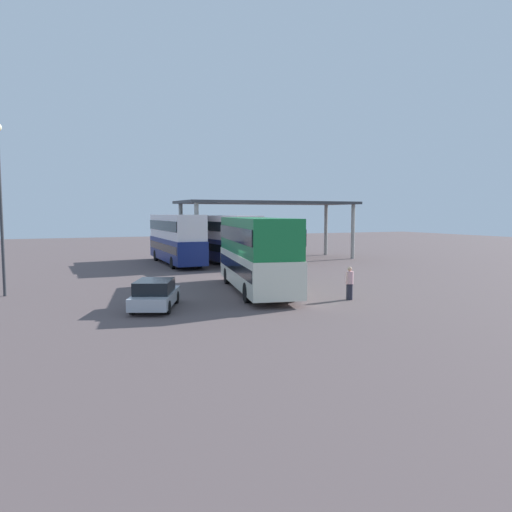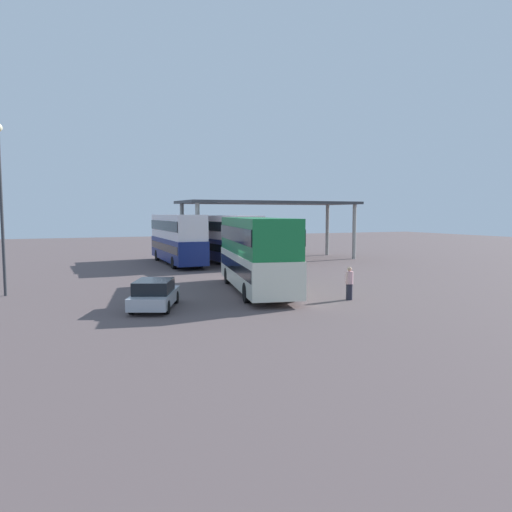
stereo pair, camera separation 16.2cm
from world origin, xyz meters
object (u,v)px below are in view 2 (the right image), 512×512
(double_decker_main, at_px, (256,251))
(pedestrian_waiting, at_px, (349,283))
(parked_hatchback, at_px, (155,294))
(double_decker_near_canopy, at_px, (177,237))
(double_decker_mid_row, at_px, (226,238))
(lamppost_tall, at_px, (1,191))

(double_decker_main, height_order, pedestrian_waiting, double_decker_main)
(parked_hatchback, height_order, double_decker_near_canopy, double_decker_near_canopy)
(parked_hatchback, height_order, pedestrian_waiting, pedestrian_waiting)
(parked_hatchback, height_order, double_decker_mid_row, double_decker_mid_row)
(parked_hatchback, distance_m, lamppost_tall, 10.55)
(double_decker_main, bearing_deg, double_decker_mid_row, -1.69)
(double_decker_near_canopy, height_order, pedestrian_waiting, double_decker_near_canopy)
(lamppost_tall, bearing_deg, pedestrian_waiting, -27.39)
(lamppost_tall, bearing_deg, parked_hatchback, -45.47)
(parked_hatchback, relative_size, double_decker_near_canopy, 0.37)
(pedestrian_waiting, bearing_deg, parked_hatchback, 20.39)
(double_decker_main, xyz_separation_m, lamppost_tall, (-12.82, 4.00, 3.30))
(double_decker_mid_row, distance_m, pedestrian_waiting, 18.93)
(double_decker_mid_row, distance_m, lamppost_tall, 19.72)
(double_decker_near_canopy, height_order, double_decker_mid_row, double_decker_near_canopy)
(lamppost_tall, bearing_deg, double_decker_mid_row, 32.81)
(double_decker_main, relative_size, lamppost_tall, 1.21)
(double_decker_near_canopy, xyz_separation_m, double_decker_mid_row, (3.87, -1.73, -0.04))
(parked_hatchback, xyz_separation_m, double_decker_near_canopy, (5.92, 18.93, 1.67))
(double_decker_mid_row, bearing_deg, parked_hatchback, 147.11)
(double_decker_near_canopy, distance_m, pedestrian_waiting, 20.97)
(double_decker_mid_row, bearing_deg, pedestrian_waiting, 175.96)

